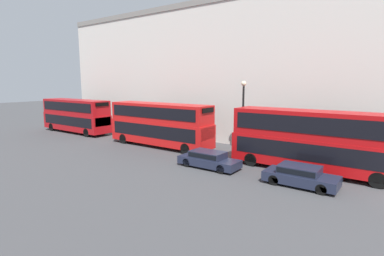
# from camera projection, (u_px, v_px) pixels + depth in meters

# --- Properties ---
(bus_leading) EXTENTS (2.59, 11.43, 4.34)m
(bus_leading) POSITION_uv_depth(u_px,v_px,m) (313.00, 139.00, 20.90)
(bus_leading) COLOR #B20C0F
(bus_leading) RESTS_ON ground
(bus_second_in_queue) EXTENTS (2.59, 11.27, 4.25)m
(bus_second_in_queue) POSITION_uv_depth(u_px,v_px,m) (160.00, 123.00, 29.24)
(bus_second_in_queue) COLOR red
(bus_second_in_queue) RESTS_ON ground
(bus_third_in_queue) EXTENTS (2.59, 10.72, 4.13)m
(bus_third_in_queue) POSITION_uv_depth(u_px,v_px,m) (76.00, 114.00, 37.42)
(bus_third_in_queue) COLOR #A80F14
(bus_third_in_queue) RESTS_ON ground
(car_dark_sedan) EXTENTS (1.89, 4.34, 1.26)m
(car_dark_sedan) POSITION_uv_depth(u_px,v_px,m) (300.00, 175.00, 18.33)
(car_dark_sedan) COLOR #1E2338
(car_dark_sedan) RESTS_ON ground
(car_hatchback) EXTENTS (1.77, 4.63, 1.24)m
(car_hatchback) POSITION_uv_depth(u_px,v_px,m) (209.00, 159.00, 22.21)
(car_hatchback) COLOR #1E2338
(car_hatchback) RESTS_ON ground
(street_lamp) EXTENTS (0.44, 0.44, 6.41)m
(street_lamp) POSITION_uv_depth(u_px,v_px,m) (243.00, 109.00, 25.99)
(street_lamp) COLOR black
(street_lamp) RESTS_ON ground
(pedestrian) EXTENTS (0.36, 0.36, 1.55)m
(pedestrian) POSITION_uv_depth(u_px,v_px,m) (147.00, 131.00, 34.34)
(pedestrian) COLOR #26262D
(pedestrian) RESTS_ON ground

